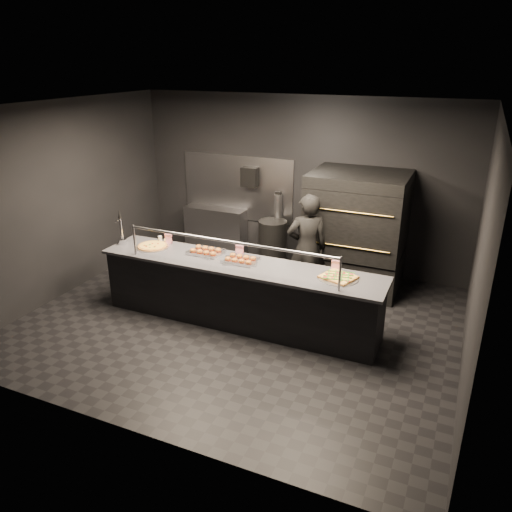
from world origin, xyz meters
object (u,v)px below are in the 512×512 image
at_px(round_pizza, 153,246).
at_px(prep_shelf, 216,230).
at_px(towel_dispenser, 250,177).
at_px(pizza_oven, 356,230).
at_px(slider_tray_a, 206,251).
at_px(worker, 307,248).
at_px(fire_extinguisher, 278,206).
at_px(square_pizza, 338,277).
at_px(beer_tap, 122,234).
at_px(slider_tray_b, 241,260).
at_px(service_counter, 239,293).
at_px(trash_bin, 273,244).

bearing_deg(round_pizza, prep_shelf, 93.78).
bearing_deg(towel_dispenser, pizza_oven, -13.14).
height_order(slider_tray_a, worker, worker).
height_order(pizza_oven, fire_extinguisher, pizza_oven).
relative_size(towel_dispenser, square_pizza, 0.68).
relative_size(beer_tap, round_pizza, 1.09).
bearing_deg(pizza_oven, prep_shelf, 171.46).
bearing_deg(square_pizza, beer_tap, -178.76).
distance_m(slider_tray_b, worker, 1.21).
xyz_separation_m(round_pizza, square_pizza, (2.85, 0.00, 0.00)).
distance_m(service_counter, beer_tap, 2.04).
relative_size(pizza_oven, square_pizza, 3.69).
bearing_deg(square_pizza, service_counter, -177.91).
distance_m(towel_dispenser, beer_tap, 2.67).
height_order(pizza_oven, worker, pizza_oven).
bearing_deg(fire_extinguisher, slider_tray_a, -96.35).
bearing_deg(trash_bin, worker, -47.05).
distance_m(round_pizza, slider_tray_b, 1.45).
bearing_deg(towel_dispenser, worker, -40.31).
relative_size(slider_tray_b, trash_bin, 0.63).
distance_m(fire_extinguisher, round_pizza, 2.60).
xyz_separation_m(slider_tray_a, square_pizza, (2.00, -0.10, -0.01)).
bearing_deg(slider_tray_a, trash_bin, 82.67).
xyz_separation_m(beer_tap, slider_tray_a, (1.35, 0.17, -0.13)).
bearing_deg(prep_shelf, square_pizza, -37.11).
xyz_separation_m(prep_shelf, trash_bin, (1.26, -0.18, -0.02)).
distance_m(fire_extinguisher, trash_bin, 0.68).
height_order(slider_tray_a, square_pizza, slider_tray_a).
bearing_deg(towel_dispenser, round_pizza, -103.22).
bearing_deg(beer_tap, square_pizza, 1.24).
distance_m(pizza_oven, worker, 1.00).
height_order(service_counter, worker, worker).
bearing_deg(square_pizza, round_pizza, -179.96).
distance_m(towel_dispenser, square_pizza, 3.34).
height_order(trash_bin, worker, worker).
distance_m(prep_shelf, square_pizza, 3.79).
relative_size(service_counter, slider_tray_b, 7.60).
bearing_deg(fire_extinguisher, prep_shelf, -176.34).
bearing_deg(service_counter, pizza_oven, 57.73).
distance_m(service_counter, fire_extinguisher, 2.50).
xyz_separation_m(towel_dispenser, slider_tray_b, (0.90, -2.32, -0.60)).
bearing_deg(beer_tap, slider_tray_b, 2.60).
bearing_deg(service_counter, slider_tray_b, 90.22).
height_order(towel_dispenser, square_pizza, towel_dispenser).
xyz_separation_m(prep_shelf, slider_tray_a, (1.00, -2.17, 0.50)).
distance_m(slider_tray_a, worker, 1.55).
distance_m(prep_shelf, beer_tap, 2.45).
distance_m(pizza_oven, fire_extinguisher, 1.63).
bearing_deg(round_pizza, fire_extinguisher, 64.93).
bearing_deg(pizza_oven, round_pizza, -145.06).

